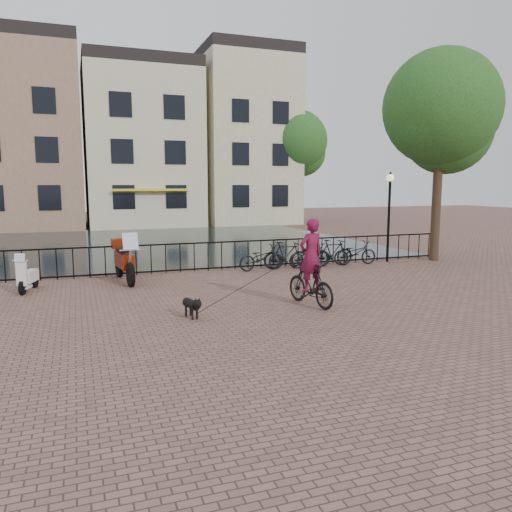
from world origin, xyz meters
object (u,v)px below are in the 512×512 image
object	(u,v)px
motorcycle	(124,255)
scooter	(28,271)
dog	(191,307)
lamp_post	(389,201)
cyclist	(311,267)

from	to	relation	value
motorcycle	scooter	xyz separation A→B (m)	(-2.72, -0.53, -0.24)
dog	scooter	distance (m)	5.82
lamp_post	scooter	xyz separation A→B (m)	(-12.91, -1.20, -1.78)
cyclist	motorcycle	distance (m)	6.34
motorcycle	dog	bearing A→B (deg)	-84.25
cyclist	dog	world-z (taller)	cyclist
motorcycle	scooter	size ratio (longest dim) A/B	1.78
lamp_post	scooter	bearing A→B (deg)	-174.69
motorcycle	scooter	bearing A→B (deg)	-174.89
lamp_post	motorcycle	bearing A→B (deg)	-176.25
cyclist	scooter	world-z (taller)	cyclist
lamp_post	scooter	size ratio (longest dim) A/B	2.58
lamp_post	motorcycle	world-z (taller)	lamp_post
motorcycle	lamp_post	bearing A→B (deg)	-2.20
lamp_post	cyclist	xyz separation A→B (m)	(-6.06, -5.49, -1.40)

